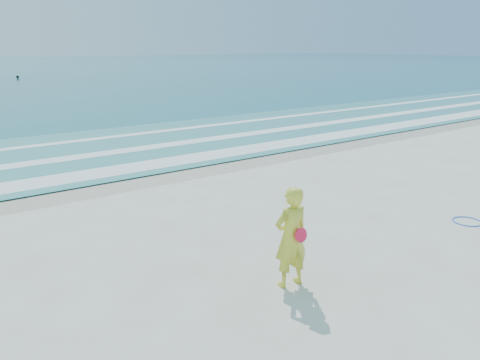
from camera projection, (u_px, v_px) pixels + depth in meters
ground at (361, 273)px, 9.27m from camera, size 400.00×400.00×0.00m
wet_sand at (156, 175)px, 16.24m from camera, size 400.00×2.40×0.00m
shallow at (103, 149)px, 20.10m from camera, size 400.00×10.00×0.01m
foam_near at (140, 166)px, 17.23m from camera, size 400.00×1.40×0.01m
foam_mid at (110, 153)px, 19.48m from camera, size 400.00×0.90×0.01m
foam_far at (84, 140)px, 22.03m from camera, size 400.00×0.60×0.01m
hoop at (467, 221)px, 11.95m from camera, size 0.71×0.71×0.03m
buoy at (18, 77)px, 63.89m from camera, size 0.40×0.40×0.40m
woman at (291, 237)px, 8.55m from camera, size 0.74×0.52×1.93m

